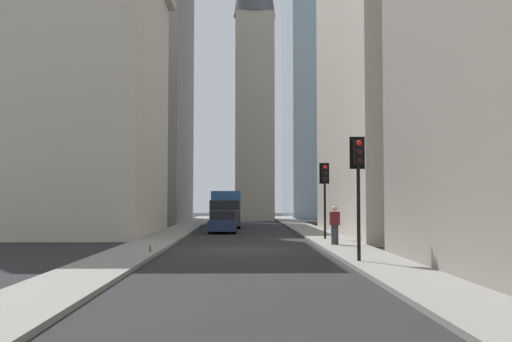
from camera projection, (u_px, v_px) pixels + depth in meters
The scene contains 12 objects.
ground_plane at pixel (244, 250), 24.70m from camera, with size 135.00×135.00×0.00m, color #262628.
sidewalk_right at pixel (141, 248), 24.60m from camera, with size 90.00×2.20×0.14m, color gray.
sidewalk_left at pixel (347, 248), 24.80m from camera, with size 90.00×2.20×0.14m, color gray.
building_right_midfar at pixel (76, 73), 35.52m from camera, with size 12.25×10.50×20.27m.
building_right_far at pixel (135, 93), 55.25m from camera, with size 15.66×10.00×25.20m.
church_spire at pixel (255, 37), 60.25m from camera, with size 4.45×4.45×37.16m.
delivery_truck at pixel (226, 209), 44.48m from camera, with size 6.46×2.25×2.84m.
sedan_navy at pixel (223, 223), 37.53m from camera, with size 4.30×1.78×1.42m.
traffic_light_foreground at pixel (358, 169), 19.07m from camera, with size 0.43×0.52×4.19m.
traffic_light_midblock at pixel (325, 183), 29.67m from camera, with size 0.43×0.52×3.98m.
pedestrian at pixel (335, 223), 25.80m from camera, with size 0.26×0.44×1.75m.
discarded_bottle at pixel (150, 249), 22.19m from camera, with size 0.07×0.07×0.27m.
Camera 1 is at (-24.85, 0.06, 2.19)m, focal length 39.73 mm.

